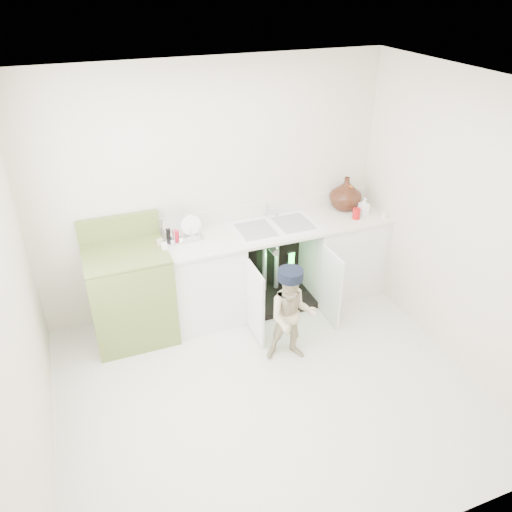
# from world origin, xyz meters

# --- Properties ---
(ground) EXTENTS (3.50, 3.50, 0.00)m
(ground) POSITION_xyz_m (0.00, 0.00, 0.00)
(ground) COLOR silver
(ground) RESTS_ON ground
(room_shell) EXTENTS (6.00, 5.50, 1.26)m
(room_shell) POSITION_xyz_m (0.00, 0.00, 1.25)
(room_shell) COLOR beige
(room_shell) RESTS_ON ground
(counter_run) EXTENTS (2.44, 1.02, 1.25)m
(counter_run) POSITION_xyz_m (0.59, 1.21, 0.48)
(counter_run) COLOR white
(counter_run) RESTS_ON ground
(avocado_stove) EXTENTS (0.75, 0.65, 1.16)m
(avocado_stove) POSITION_xyz_m (-0.93, 1.18, 0.48)
(avocado_stove) COLOR olive
(avocado_stove) RESTS_ON ground
(repair_worker) EXTENTS (0.53, 0.77, 0.93)m
(repair_worker) POSITION_xyz_m (0.35, 0.32, 0.47)
(repair_worker) COLOR #C1B08A
(repair_worker) RESTS_ON ground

